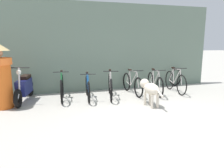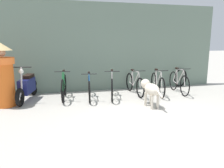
{
  "view_description": "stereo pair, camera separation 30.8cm",
  "coord_description": "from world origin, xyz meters",
  "px_view_note": "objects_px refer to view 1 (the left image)",
  "views": [
    {
      "loc": [
        -2.48,
        -4.22,
        1.83
      ],
      "look_at": [
        -0.72,
        1.4,
        0.65
      ],
      "focal_mm": 35.0,
      "sensor_mm": 36.0,
      "label": 1
    },
    {
      "loc": [
        -2.18,
        -4.31,
        1.83
      ],
      "look_at": [
        -0.72,
        1.4,
        0.65
      ],
      "focal_mm": 35.0,
      "sensor_mm": 36.0,
      "label": 2
    }
  ],
  "objects_px": {
    "bicycle_0": "(62,88)",
    "bicycle_4": "(155,83)",
    "motorcycle": "(24,88)",
    "stray_dog": "(150,89)",
    "bicycle_5": "(175,82)",
    "person_in_robes": "(1,76)",
    "bicycle_2": "(110,86)",
    "spare_tire_left": "(176,77)",
    "bicycle_3": "(132,84)",
    "bicycle_1": "(88,88)"
  },
  "relations": [
    {
      "from": "bicycle_0",
      "to": "stray_dog",
      "type": "bearing_deg",
      "value": 64.67
    },
    {
      "from": "bicycle_0",
      "to": "bicycle_5",
      "type": "distance_m",
      "value": 3.96
    },
    {
      "from": "bicycle_2",
      "to": "bicycle_5",
      "type": "distance_m",
      "value": 2.43
    },
    {
      "from": "spare_tire_left",
      "to": "person_in_robes",
      "type": "bearing_deg",
      "value": -169.36
    },
    {
      "from": "bicycle_1",
      "to": "bicycle_5",
      "type": "relative_size",
      "value": 1.04
    },
    {
      "from": "bicycle_3",
      "to": "bicycle_4",
      "type": "height_order",
      "value": "bicycle_4"
    },
    {
      "from": "bicycle_1",
      "to": "bicycle_4",
      "type": "distance_m",
      "value": 2.37
    },
    {
      "from": "bicycle_4",
      "to": "person_in_robes",
      "type": "distance_m",
      "value": 4.81
    },
    {
      "from": "bicycle_3",
      "to": "motorcycle",
      "type": "xyz_separation_m",
      "value": [
        -3.49,
        0.09,
        0.07
      ]
    },
    {
      "from": "bicycle_0",
      "to": "stray_dog",
      "type": "height_order",
      "value": "bicycle_0"
    },
    {
      "from": "motorcycle",
      "to": "stray_dog",
      "type": "relative_size",
      "value": 1.66
    },
    {
      "from": "bicycle_5",
      "to": "spare_tire_left",
      "type": "distance_m",
      "value": 1.16
    },
    {
      "from": "bicycle_2",
      "to": "person_in_robes",
      "type": "height_order",
      "value": "person_in_robes"
    },
    {
      "from": "bicycle_3",
      "to": "bicycle_4",
      "type": "bearing_deg",
      "value": 75.2
    },
    {
      "from": "spare_tire_left",
      "to": "stray_dog",
      "type": "bearing_deg",
      "value": -136.47
    },
    {
      "from": "bicycle_0",
      "to": "bicycle_4",
      "type": "xyz_separation_m",
      "value": [
        3.15,
        -0.18,
        -0.02
      ]
    },
    {
      "from": "bicycle_4",
      "to": "bicycle_3",
      "type": "bearing_deg",
      "value": -93.09
    },
    {
      "from": "bicycle_5",
      "to": "spare_tire_left",
      "type": "xyz_separation_m",
      "value": [
        0.66,
        0.96,
        -0.02
      ]
    },
    {
      "from": "bicycle_2",
      "to": "bicycle_5",
      "type": "height_order",
      "value": "bicycle_2"
    },
    {
      "from": "bicycle_0",
      "to": "bicycle_4",
      "type": "height_order",
      "value": "bicycle_0"
    },
    {
      "from": "bicycle_4",
      "to": "stray_dog",
      "type": "bearing_deg",
      "value": -22.55
    },
    {
      "from": "bicycle_0",
      "to": "bicycle_4",
      "type": "bearing_deg",
      "value": 92.96
    },
    {
      "from": "bicycle_4",
      "to": "person_in_robes",
      "type": "relative_size",
      "value": 0.99
    },
    {
      "from": "bicycle_2",
      "to": "stray_dog",
      "type": "xyz_separation_m",
      "value": [
        0.79,
        -1.23,
        0.12
      ]
    },
    {
      "from": "motorcycle",
      "to": "bicycle_5",
      "type": "bearing_deg",
      "value": 97.45
    },
    {
      "from": "bicycle_5",
      "to": "bicycle_1",
      "type": "bearing_deg",
      "value": -83.24
    },
    {
      "from": "bicycle_5",
      "to": "person_in_robes",
      "type": "xyz_separation_m",
      "value": [
        -5.58,
        -0.22,
        0.53
      ]
    },
    {
      "from": "bicycle_4",
      "to": "stray_dog",
      "type": "distance_m",
      "value": 1.5
    },
    {
      "from": "motorcycle",
      "to": "person_in_robes",
      "type": "distance_m",
      "value": 0.88
    },
    {
      "from": "bicycle_3",
      "to": "bicycle_0",
      "type": "bearing_deg",
      "value": -89.82
    },
    {
      "from": "bicycle_3",
      "to": "bicycle_4",
      "type": "xyz_separation_m",
      "value": [
        0.77,
        -0.2,
        0.01
      ]
    },
    {
      "from": "person_in_robes",
      "to": "spare_tire_left",
      "type": "height_order",
      "value": "person_in_robes"
    },
    {
      "from": "bicycle_5",
      "to": "stray_dog",
      "type": "height_order",
      "value": "bicycle_5"
    },
    {
      "from": "bicycle_4",
      "to": "spare_tire_left",
      "type": "relative_size",
      "value": 2.41
    },
    {
      "from": "bicycle_5",
      "to": "stray_dog",
      "type": "xyz_separation_m",
      "value": [
        -1.64,
        -1.23,
        0.12
      ]
    },
    {
      "from": "bicycle_4",
      "to": "motorcycle",
      "type": "relative_size",
      "value": 0.94
    },
    {
      "from": "bicycle_0",
      "to": "bicycle_5",
      "type": "relative_size",
      "value": 1.02
    },
    {
      "from": "bicycle_2",
      "to": "spare_tire_left",
      "type": "distance_m",
      "value": 3.23
    },
    {
      "from": "stray_dog",
      "to": "bicycle_3",
      "type": "bearing_deg",
      "value": -7.73
    },
    {
      "from": "stray_dog",
      "to": "bicycle_2",
      "type": "bearing_deg",
      "value": 27.51
    },
    {
      "from": "motorcycle",
      "to": "bicycle_4",
      "type": "bearing_deg",
      "value": 97.0
    },
    {
      "from": "bicycle_1",
      "to": "bicycle_2",
      "type": "height_order",
      "value": "bicycle_2"
    },
    {
      "from": "bicycle_2",
      "to": "bicycle_4",
      "type": "xyz_separation_m",
      "value": [
        1.62,
        0.01,
        -0.01
      ]
    },
    {
      "from": "spare_tire_left",
      "to": "bicycle_0",
      "type": "bearing_deg",
      "value": -170.57
    },
    {
      "from": "bicycle_3",
      "to": "stray_dog",
      "type": "relative_size",
      "value": 1.54
    },
    {
      "from": "bicycle_2",
      "to": "bicycle_5",
      "type": "xyz_separation_m",
      "value": [
        2.43,
        -0.01,
        0.0
      ]
    },
    {
      "from": "bicycle_2",
      "to": "bicycle_3",
      "type": "relative_size",
      "value": 1.01
    },
    {
      "from": "motorcycle",
      "to": "stray_dog",
      "type": "distance_m",
      "value": 3.75
    },
    {
      "from": "bicycle_0",
      "to": "bicycle_1",
      "type": "bearing_deg",
      "value": 85.05
    },
    {
      "from": "bicycle_3",
      "to": "motorcycle",
      "type": "height_order",
      "value": "motorcycle"
    }
  ]
}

